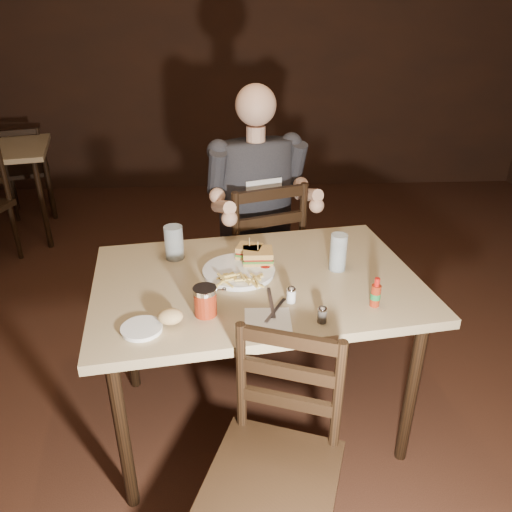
{
  "coord_description": "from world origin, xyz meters",
  "views": [
    {
      "loc": [
        -0.12,
        -1.77,
        1.79
      ],
      "look_at": [
        -0.02,
        0.08,
        0.85
      ],
      "focal_mm": 35.0,
      "sensor_mm": 36.0,
      "label": 1
    }
  ],
  "objects_px": {
    "chair_far": "(255,260)",
    "side_plate": "(142,329)",
    "glass_right": "(338,252)",
    "main_table": "(257,293)",
    "chair_near": "(273,478)",
    "bg_chair_far": "(27,170)",
    "dinner_plate": "(239,272)",
    "diner": "(259,180)",
    "glass_left": "(174,243)",
    "hot_sauce": "(376,292)",
    "syrup_dispenser": "(205,301)"
  },
  "relations": [
    {
      "from": "dinner_plate",
      "to": "hot_sauce",
      "type": "relative_size",
      "value": 2.51
    },
    {
      "from": "diner",
      "to": "chair_near",
      "type": "bearing_deg",
      "value": -109.93
    },
    {
      "from": "dinner_plate",
      "to": "diner",
      "type": "bearing_deg",
      "value": 79.21
    },
    {
      "from": "side_plate",
      "to": "glass_right",
      "type": "bearing_deg",
      "value": 28.3
    },
    {
      "from": "main_table",
      "to": "bg_chair_far",
      "type": "height_order",
      "value": "bg_chair_far"
    },
    {
      "from": "chair_near",
      "to": "glass_right",
      "type": "bearing_deg",
      "value": 86.28
    },
    {
      "from": "chair_near",
      "to": "glass_right",
      "type": "xyz_separation_m",
      "value": [
        0.33,
        0.77,
        0.41
      ]
    },
    {
      "from": "main_table",
      "to": "bg_chair_far",
      "type": "relative_size",
      "value": 1.74
    },
    {
      "from": "bg_chair_far",
      "to": "hot_sauce",
      "type": "distance_m",
      "value": 3.88
    },
    {
      "from": "chair_near",
      "to": "glass_right",
      "type": "height_order",
      "value": "glass_right"
    },
    {
      "from": "diner",
      "to": "chair_far",
      "type": "bearing_deg",
      "value": 90.0
    },
    {
      "from": "main_table",
      "to": "chair_near",
      "type": "height_order",
      "value": "chair_near"
    },
    {
      "from": "main_table",
      "to": "glass_right",
      "type": "distance_m",
      "value": 0.39
    },
    {
      "from": "chair_far",
      "to": "dinner_plate",
      "type": "xyz_separation_m",
      "value": [
        -0.1,
        -0.66,
        0.28
      ]
    },
    {
      "from": "hot_sauce",
      "to": "diner",
      "type": "bearing_deg",
      "value": 113.49
    },
    {
      "from": "bg_chair_far",
      "to": "side_plate",
      "type": "distance_m",
      "value": 3.51
    },
    {
      "from": "chair_far",
      "to": "side_plate",
      "type": "height_order",
      "value": "chair_far"
    },
    {
      "from": "bg_chair_far",
      "to": "hot_sauce",
      "type": "bearing_deg",
      "value": 109.13
    },
    {
      "from": "glass_left",
      "to": "hot_sauce",
      "type": "distance_m",
      "value": 0.9
    },
    {
      "from": "bg_chair_far",
      "to": "dinner_plate",
      "type": "distance_m",
      "value": 3.35
    },
    {
      "from": "main_table",
      "to": "chair_near",
      "type": "relative_size",
      "value": 1.65
    },
    {
      "from": "main_table",
      "to": "dinner_plate",
      "type": "bearing_deg",
      "value": 148.83
    },
    {
      "from": "chair_far",
      "to": "hot_sauce",
      "type": "bearing_deg",
      "value": 94.6
    },
    {
      "from": "diner",
      "to": "hot_sauce",
      "type": "distance_m",
      "value": 0.99
    },
    {
      "from": "bg_chair_far",
      "to": "side_plate",
      "type": "height_order",
      "value": "bg_chair_far"
    },
    {
      "from": "bg_chair_far",
      "to": "side_plate",
      "type": "relative_size",
      "value": 5.85
    },
    {
      "from": "chair_far",
      "to": "hot_sauce",
      "type": "xyz_separation_m",
      "value": [
        0.4,
        -0.94,
        0.33
      ]
    },
    {
      "from": "diner",
      "to": "main_table",
      "type": "bearing_deg",
      "value": -112.55
    },
    {
      "from": "hot_sauce",
      "to": "dinner_plate",
      "type": "bearing_deg",
      "value": 151.56
    },
    {
      "from": "glass_left",
      "to": "side_plate",
      "type": "xyz_separation_m",
      "value": [
        -0.06,
        -0.56,
        -0.07
      ]
    },
    {
      "from": "diner",
      "to": "syrup_dispenser",
      "type": "xyz_separation_m",
      "value": [
        -0.25,
        -0.92,
        -0.15
      ]
    },
    {
      "from": "dinner_plate",
      "to": "glass_left",
      "type": "height_order",
      "value": "glass_left"
    },
    {
      "from": "main_table",
      "to": "chair_near",
      "type": "distance_m",
      "value": 0.75
    },
    {
      "from": "glass_right",
      "to": "main_table",
      "type": "bearing_deg",
      "value": -169.43
    },
    {
      "from": "bg_chair_far",
      "to": "diner",
      "type": "relative_size",
      "value": 0.88
    },
    {
      "from": "chair_near",
      "to": "side_plate",
      "type": "bearing_deg",
      "value": 160.11
    },
    {
      "from": "syrup_dispenser",
      "to": "main_table",
      "type": "bearing_deg",
      "value": 43.6
    },
    {
      "from": "chair_near",
      "to": "syrup_dispenser",
      "type": "xyz_separation_m",
      "value": [
        -0.21,
        0.45,
        0.39
      ]
    },
    {
      "from": "chair_near",
      "to": "syrup_dispenser",
      "type": "distance_m",
      "value": 0.63
    },
    {
      "from": "chair_far",
      "to": "glass_right",
      "type": "height_order",
      "value": "chair_far"
    },
    {
      "from": "chair_far",
      "to": "side_plate",
      "type": "distance_m",
      "value": 1.18
    },
    {
      "from": "glass_left",
      "to": "diner",
      "type": "bearing_deg",
      "value": 48.72
    },
    {
      "from": "glass_right",
      "to": "dinner_plate",
      "type": "bearing_deg",
      "value": -177.13
    },
    {
      "from": "dinner_plate",
      "to": "hot_sauce",
      "type": "xyz_separation_m",
      "value": [
        0.51,
        -0.27,
        0.05
      ]
    },
    {
      "from": "syrup_dispenser",
      "to": "glass_left",
      "type": "bearing_deg",
      "value": 100.07
    },
    {
      "from": "dinner_plate",
      "to": "side_plate",
      "type": "relative_size",
      "value": 2.09
    },
    {
      "from": "bg_chair_far",
      "to": "syrup_dispenser",
      "type": "distance_m",
      "value": 3.54
    },
    {
      "from": "chair_near",
      "to": "diner",
      "type": "bearing_deg",
      "value": 108.42
    },
    {
      "from": "main_table",
      "to": "chair_far",
      "type": "distance_m",
      "value": 0.74
    },
    {
      "from": "chair_far",
      "to": "hot_sauce",
      "type": "relative_size",
      "value": 8.37
    }
  ]
}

